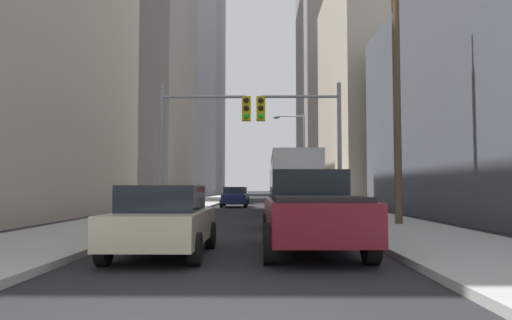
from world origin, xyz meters
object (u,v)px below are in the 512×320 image
Objects in this scene: traffic_signal_near_left at (200,128)px; traffic_signal_near_right at (303,128)px; sedan_beige at (164,220)px; sedan_navy at (234,197)px; city_bus at (293,180)px; sedan_blue at (294,207)px; pickup_truck_maroon at (311,211)px; sedan_green at (238,195)px.

traffic_signal_near_right is (4.45, -0.00, -0.01)m from traffic_signal_near_left.
traffic_signal_near_left is (-0.54, 10.31, 3.28)m from sedan_beige.
traffic_signal_near_left is at bearing 93.01° from sedan_beige.
traffic_signal_near_right is at bearing -0.00° from traffic_signal_near_left.
city_bus is at bearing -62.36° from sedan_navy.
sedan_blue is 0.71× the size of traffic_signal_near_right.
pickup_truck_maroon is 1.29× the size of sedan_beige.
traffic_signal_near_right is (3.85, -15.71, 3.27)m from sedan_navy.
traffic_signal_near_right reaches higher than pickup_truck_maroon.
sedan_green is 0.71× the size of traffic_signal_near_right.
sedan_blue is (-0.67, -11.22, -1.16)m from city_bus.
city_bus reaches higher than sedan_green.
sedan_green is (-3.30, 33.11, -0.16)m from pickup_truck_maroon.
city_bus is 1.92× the size of traffic_signal_near_left.
sedan_blue is at bearing -101.88° from traffic_signal_near_right.
sedan_blue is at bearing -82.83° from sedan_green.
sedan_beige is at bearing -90.11° from sedan_navy.
city_bus is 19.02m from sedan_beige.
sedan_navy is at bearing 89.89° from sedan_beige.
sedan_beige is 0.99× the size of sedan_navy.
sedan_navy is (-3.90, 7.44, -1.16)m from city_bus.
city_bus is at bearing 87.73° from pickup_truck_maroon.
sedan_navy is 0.71× the size of traffic_signal_near_left.
sedan_beige and sedan_blue have the same top height.
sedan_green is (-0.10, 7.85, 0.00)m from sedan_navy.
city_bus is 8.53m from traffic_signal_near_right.
traffic_signal_near_right is at bearing -90.31° from city_bus.
pickup_truck_maroon is 3.34m from sedan_beige.
sedan_navy is (-3.19, 25.25, -0.16)m from pickup_truck_maroon.
city_bus is 9.64m from traffic_signal_near_left.
sedan_blue is (3.28, 7.35, 0.00)m from sedan_beige.
city_bus reaches higher than sedan_blue.
traffic_signal_near_left is 4.45m from traffic_signal_near_right.
sedan_beige is 11.50m from traffic_signal_near_right.
traffic_signal_near_left is at bearing -118.53° from city_bus.
traffic_signal_near_left is (-0.49, -23.56, 3.28)m from sedan_green.
sedan_beige is 0.70× the size of traffic_signal_near_right.
sedan_beige is 10.83m from traffic_signal_near_left.
pickup_truck_maroon reaches higher than sedan_green.
sedan_blue is 0.71× the size of traffic_signal_near_left.
sedan_green is at bearing 90.09° from sedan_beige.
sedan_beige is at bearing -89.91° from sedan_green.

